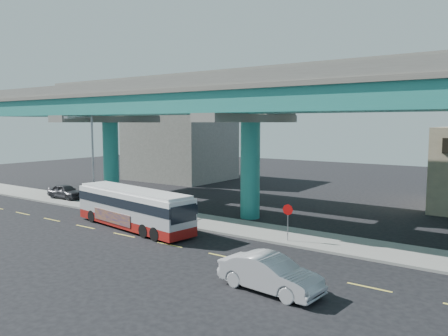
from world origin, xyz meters
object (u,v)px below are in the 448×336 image
Objects in this scene: transit_bus at (133,207)px; parked_car at (66,191)px; sedan at (270,273)px; stop_sign at (288,215)px; street_lamp at (87,148)px.

parked_car is at bearing 171.78° from transit_bus.
sedan is 2.17× the size of stop_sign.
parked_car is 7.93m from street_lamp.
street_lamp reaches higher than parked_car.
transit_bus is 2.74× the size of parked_car.
transit_bus is at bearing 77.01° from sedan.
stop_sign reaches higher than parked_car.
sedan is 1.22× the size of parked_car.
sedan is (13.46, -4.63, -0.73)m from transit_bus.
parked_car is at bearing 78.04° from sedan.
sedan is at bearing -48.78° from stop_sign.
transit_bus is 2.24× the size of sedan.
transit_bus is at bearing -109.45° from parked_car.
parked_car is 1.78× the size of stop_sign.
transit_bus reaches higher than stop_sign.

